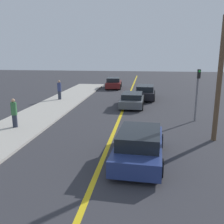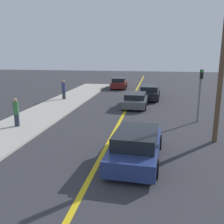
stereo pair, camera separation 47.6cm
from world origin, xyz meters
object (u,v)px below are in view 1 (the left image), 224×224
at_px(car_near_right_lane, 139,145).
at_px(pedestrian_near_curb, 14,113).
at_px(car_parked_left_lot, 114,83).
at_px(utility_pole, 219,81).
at_px(traffic_light, 197,89).
at_px(car_far_distant, 145,92).
at_px(car_ahead_center, 132,100).
at_px(pedestrian_mid_group, 59,90).

distance_m(car_near_right_lane, pedestrian_near_curb, 7.89).
distance_m(car_parked_left_lot, utility_pole, 19.49).
distance_m(car_near_right_lane, traffic_light, 7.41).
xyz_separation_m(car_parked_left_lot, utility_pole, (7.38, -17.89, 2.34)).
height_order(car_far_distant, utility_pole, utility_pole).
xyz_separation_m(car_far_distant, utility_pole, (3.50, -11.19, 2.35)).
bearing_deg(car_near_right_lane, car_ahead_center, 97.88).
distance_m(car_far_distant, utility_pole, 11.96).
distance_m(car_parked_left_lot, pedestrian_near_curb, 17.82).
xyz_separation_m(car_far_distant, pedestrian_mid_group, (-7.74, -2.01, 0.37)).
distance_m(car_far_distant, pedestrian_near_curb, 13.05).
bearing_deg(car_far_distant, utility_pole, -70.49).
bearing_deg(car_ahead_center, pedestrian_near_curb, -130.43).
bearing_deg(pedestrian_mid_group, car_parked_left_lot, 66.07).
distance_m(pedestrian_mid_group, traffic_light, 12.37).
distance_m(car_ahead_center, pedestrian_near_curb, 9.50).
bearing_deg(car_far_distant, car_near_right_lane, -88.54).
bearing_deg(car_parked_left_lot, car_far_distant, -63.16).
bearing_deg(utility_pole, car_near_right_lane, -142.04).
bearing_deg(car_near_right_lane, car_far_distant, 92.51).
distance_m(car_parked_left_lot, traffic_light, 16.05).
distance_m(car_far_distant, pedestrian_mid_group, 8.01).
relative_size(pedestrian_near_curb, traffic_light, 0.50).
bearing_deg(car_parked_left_lot, pedestrian_near_curb, -104.42).
height_order(car_ahead_center, car_parked_left_lot, car_parked_left_lot).
distance_m(pedestrian_mid_group, utility_pole, 14.65).
distance_m(car_ahead_center, pedestrian_mid_group, 6.95).
bearing_deg(traffic_light, car_far_distant, 112.98).
relative_size(car_ahead_center, traffic_light, 1.25).
relative_size(pedestrian_mid_group, traffic_light, 0.53).
height_order(car_near_right_lane, pedestrian_near_curb, pedestrian_near_curb).
height_order(car_near_right_lane, car_parked_left_lot, car_parked_left_lot).
bearing_deg(pedestrian_mid_group, pedestrian_near_curb, -87.37).
relative_size(traffic_light, utility_pole, 0.55).
bearing_deg(utility_pole, traffic_light, 94.32).
relative_size(car_far_distant, pedestrian_near_curb, 2.63).
relative_size(car_ahead_center, utility_pole, 0.69).
relative_size(car_parked_left_lot, utility_pole, 0.68).
bearing_deg(car_far_distant, car_ahead_center, -103.18).
bearing_deg(car_near_right_lane, pedestrian_near_curb, 158.67).
height_order(car_near_right_lane, traffic_light, traffic_light).
xyz_separation_m(car_ahead_center, car_far_distant, (1.01, 3.71, 0.05)).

